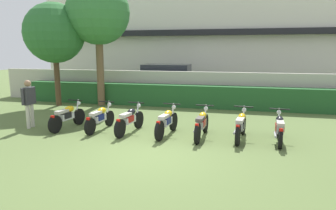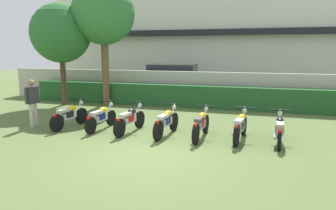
{
  "view_description": "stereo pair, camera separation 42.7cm",
  "coord_description": "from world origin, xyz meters",
  "px_view_note": "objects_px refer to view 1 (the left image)",
  "views": [
    {
      "loc": [
        2.38,
        -7.35,
        2.72
      ],
      "look_at": [
        0.0,
        2.28,
        0.94
      ],
      "focal_mm": 32.86,
      "sensor_mm": 36.0,
      "label": 1
    },
    {
      "loc": [
        2.79,
        -7.24,
        2.72
      ],
      "look_at": [
        0.0,
        2.28,
        0.94
      ],
      "focal_mm": 32.86,
      "sensor_mm": 36.0,
      "label": 2
    }
  ],
  "objects_px": {
    "motorcycle_in_row_1": "(100,118)",
    "motorcycle_in_row_6": "(279,128)",
    "motorcycle_in_row_0": "(67,116)",
    "parked_car": "(169,81)",
    "tree_near_inspector": "(54,33)",
    "motorcycle_in_row_5": "(241,125)",
    "inspector_person": "(29,100)",
    "motorcycle_in_row_3": "(167,122)",
    "tree_far_side": "(98,14)",
    "motorcycle_in_row_2": "(130,120)",
    "motorcycle_in_row_4": "(202,124)"
  },
  "relations": [
    {
      "from": "motorcycle_in_row_1",
      "to": "motorcycle_in_row_6",
      "type": "height_order",
      "value": "motorcycle_in_row_6"
    },
    {
      "from": "motorcycle_in_row_0",
      "to": "motorcycle_in_row_6",
      "type": "xyz_separation_m",
      "value": [
        7.01,
        0.08,
        -0.01
      ]
    },
    {
      "from": "parked_car",
      "to": "motorcycle_in_row_6",
      "type": "xyz_separation_m",
      "value": [
        5.35,
        -8.13,
        -0.5
      ]
    },
    {
      "from": "tree_near_inspector",
      "to": "motorcycle_in_row_1",
      "type": "distance_m",
      "value": 6.48
    },
    {
      "from": "motorcycle_in_row_5",
      "to": "inspector_person",
      "type": "xyz_separation_m",
      "value": [
        -7.26,
        -0.25,
        0.55
      ]
    },
    {
      "from": "inspector_person",
      "to": "motorcycle_in_row_0",
      "type": "bearing_deg",
      "value": 7.34
    },
    {
      "from": "motorcycle_in_row_5",
      "to": "motorcycle_in_row_3",
      "type": "bearing_deg",
      "value": 98.58
    },
    {
      "from": "tree_far_side",
      "to": "motorcycle_in_row_3",
      "type": "relative_size",
      "value": 3.12
    },
    {
      "from": "motorcycle_in_row_1",
      "to": "inspector_person",
      "type": "distance_m",
      "value": 2.64
    },
    {
      "from": "tree_far_side",
      "to": "motorcycle_in_row_5",
      "type": "relative_size",
      "value": 3.17
    },
    {
      "from": "tree_far_side",
      "to": "motorcycle_in_row_1",
      "type": "distance_m",
      "value": 6.42
    },
    {
      "from": "tree_far_side",
      "to": "motorcycle_in_row_3",
      "type": "height_order",
      "value": "tree_far_side"
    },
    {
      "from": "motorcycle_in_row_6",
      "to": "parked_car",
      "type": "bearing_deg",
      "value": 36.05
    },
    {
      "from": "parked_car",
      "to": "tree_far_side",
      "type": "distance_m",
      "value": 5.64
    },
    {
      "from": "tree_far_side",
      "to": "motorcycle_in_row_6",
      "type": "distance_m",
      "value": 10.01
    },
    {
      "from": "tree_near_inspector",
      "to": "motorcycle_in_row_0",
      "type": "height_order",
      "value": "tree_near_inspector"
    },
    {
      "from": "motorcycle_in_row_2",
      "to": "motorcycle_in_row_5",
      "type": "bearing_deg",
      "value": -81.96
    },
    {
      "from": "tree_far_side",
      "to": "motorcycle_in_row_0",
      "type": "relative_size",
      "value": 3.2
    },
    {
      "from": "motorcycle_in_row_0",
      "to": "motorcycle_in_row_2",
      "type": "relative_size",
      "value": 0.97
    },
    {
      "from": "tree_near_inspector",
      "to": "motorcycle_in_row_4",
      "type": "bearing_deg",
      "value": -27.46
    },
    {
      "from": "tree_far_side",
      "to": "motorcycle_in_row_2",
      "type": "bearing_deg",
      "value": -54.69
    },
    {
      "from": "motorcycle_in_row_2",
      "to": "motorcycle_in_row_5",
      "type": "distance_m",
      "value": 3.59
    },
    {
      "from": "tree_near_inspector",
      "to": "motorcycle_in_row_1",
      "type": "xyz_separation_m",
      "value": [
        4.16,
        -3.9,
        -3.07
      ]
    },
    {
      "from": "parked_car",
      "to": "motorcycle_in_row_2",
      "type": "height_order",
      "value": "parked_car"
    },
    {
      "from": "motorcycle_in_row_6",
      "to": "motorcycle_in_row_0",
      "type": "bearing_deg",
      "value": 93.29
    },
    {
      "from": "motorcycle_in_row_5",
      "to": "inspector_person",
      "type": "distance_m",
      "value": 7.28
    },
    {
      "from": "motorcycle_in_row_5",
      "to": "motorcycle_in_row_6",
      "type": "xyz_separation_m",
      "value": [
        1.11,
        -0.0,
        -0.02
      ]
    },
    {
      "from": "tree_far_side",
      "to": "motorcycle_in_row_0",
      "type": "xyz_separation_m",
      "value": [
        0.96,
        -4.62,
        -3.98
      ]
    },
    {
      "from": "motorcycle_in_row_1",
      "to": "motorcycle_in_row_6",
      "type": "distance_m",
      "value": 5.8
    },
    {
      "from": "motorcycle_in_row_3",
      "to": "motorcycle_in_row_5",
      "type": "height_order",
      "value": "motorcycle_in_row_3"
    },
    {
      "from": "motorcycle_in_row_4",
      "to": "inspector_person",
      "type": "height_order",
      "value": "inspector_person"
    },
    {
      "from": "motorcycle_in_row_1",
      "to": "motorcycle_in_row_6",
      "type": "xyz_separation_m",
      "value": [
        5.8,
        -0.0,
        0.0
      ]
    },
    {
      "from": "motorcycle_in_row_3",
      "to": "motorcycle_in_row_4",
      "type": "distance_m",
      "value": 1.13
    },
    {
      "from": "tree_near_inspector",
      "to": "motorcycle_in_row_3",
      "type": "xyz_separation_m",
      "value": [
        6.54,
        -3.98,
        -3.05
      ]
    },
    {
      "from": "tree_near_inspector",
      "to": "motorcycle_in_row_3",
      "type": "relative_size",
      "value": 2.58
    },
    {
      "from": "tree_far_side",
      "to": "inspector_person",
      "type": "xyz_separation_m",
      "value": [
        -0.4,
        -4.8,
        -3.42
      ]
    },
    {
      "from": "inspector_person",
      "to": "motorcycle_in_row_1",
      "type": "bearing_deg",
      "value": 5.65
    },
    {
      "from": "motorcycle_in_row_6",
      "to": "motorcycle_in_row_5",
      "type": "bearing_deg",
      "value": 92.66
    },
    {
      "from": "tree_far_side",
      "to": "motorcycle_in_row_6",
      "type": "height_order",
      "value": "tree_far_side"
    },
    {
      "from": "motorcycle_in_row_3",
      "to": "motorcycle_in_row_6",
      "type": "relative_size",
      "value": 1.05
    },
    {
      "from": "motorcycle_in_row_4",
      "to": "tree_far_side",
      "type": "bearing_deg",
      "value": 53.81
    },
    {
      "from": "tree_far_side",
      "to": "motorcycle_in_row_1",
      "type": "bearing_deg",
      "value": -64.53
    },
    {
      "from": "motorcycle_in_row_2",
      "to": "inspector_person",
      "type": "height_order",
      "value": "inspector_person"
    },
    {
      "from": "motorcycle_in_row_0",
      "to": "inspector_person",
      "type": "xyz_separation_m",
      "value": [
        -1.36,
        -0.18,
        0.56
      ]
    },
    {
      "from": "motorcycle_in_row_3",
      "to": "motorcycle_in_row_4",
      "type": "bearing_deg",
      "value": -84.0
    },
    {
      "from": "motorcycle_in_row_5",
      "to": "motorcycle_in_row_6",
      "type": "distance_m",
      "value": 1.11
    },
    {
      "from": "tree_far_side",
      "to": "motorcycle_in_row_4",
      "type": "distance_m",
      "value": 8.33
    },
    {
      "from": "motorcycle_in_row_4",
      "to": "motorcycle_in_row_5",
      "type": "bearing_deg",
      "value": -83.14
    },
    {
      "from": "motorcycle_in_row_1",
      "to": "motorcycle_in_row_5",
      "type": "relative_size",
      "value": 0.98
    },
    {
      "from": "tree_near_inspector",
      "to": "motorcycle_in_row_6",
      "type": "height_order",
      "value": "tree_near_inspector"
    }
  ]
}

